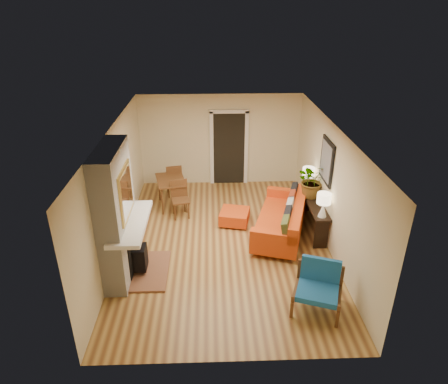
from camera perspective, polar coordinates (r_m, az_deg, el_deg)
The scene contains 10 objects.
room_shell at distance 10.81m, azimuth 2.75°, elevation 6.11°, with size 6.50×6.50×6.50m.
fireplace at distance 7.65m, azimuth -14.85°, elevation -3.54°, with size 1.09×1.68×2.60m.
sofa at distance 9.16m, azimuth 8.63°, elevation -3.86°, with size 1.60×2.46×0.90m.
ottoman at distance 9.58m, azimuth 1.51°, elevation -3.48°, with size 0.79×0.79×0.33m.
blue_chair at distance 7.26m, azimuth 13.37°, elevation -12.65°, with size 1.01×1.00×0.84m.
dining_table at distance 10.32m, azimuth -7.20°, elevation 1.11°, with size 0.96×1.75×0.92m.
console_table at distance 9.43m, azimuth 12.60°, elevation -2.01°, with size 0.34×1.85×0.72m.
lamp_near at distance 8.58m, azimuth 14.05°, elevation -1.44°, with size 0.30×0.30×0.54m.
lamp_far at distance 9.81m, azimuth 11.97°, elevation 2.32°, with size 0.30×0.30×0.54m.
houseplant at distance 9.39m, azimuth 12.55°, elevation 1.67°, with size 0.74×0.65×0.83m, color #1E5919.
Camera 1 is at (-0.28, -7.51, 4.88)m, focal length 32.00 mm.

